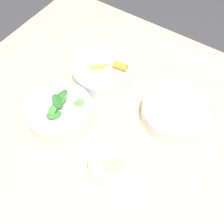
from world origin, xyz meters
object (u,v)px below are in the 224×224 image
at_px(bowl_beans_hotdog, 174,112).
at_px(ruler, 193,58).
at_px(bowl_greens, 60,111).
at_px(bowl_cookies, 112,163).
at_px(bowl_carrots, 103,72).

xyz_separation_m(bowl_beans_hotdog, ruler, (-0.06, 0.27, -0.02)).
distance_m(bowl_greens, ruler, 0.51).
bearing_deg(bowl_greens, bowl_cookies, -12.99).
relative_size(bowl_greens, bowl_cookies, 1.55).
height_order(bowl_greens, bowl_beans_hotdog, bowl_greens).
bearing_deg(bowl_beans_hotdog, bowl_carrots, 177.27).
relative_size(bowl_greens, ruler, 0.66).
height_order(bowl_greens, ruler, bowl_greens).
xyz_separation_m(bowl_greens, bowl_beans_hotdog, (0.28, 0.19, -0.01)).
xyz_separation_m(bowl_beans_hotdog, bowl_cookies, (-0.06, -0.24, 0.00)).
height_order(bowl_carrots, bowl_greens, bowl_greens).
xyz_separation_m(bowl_greens, ruler, (0.22, 0.46, -0.03)).
distance_m(bowl_carrots, bowl_beans_hotdog, 0.27).
bearing_deg(bowl_carrots, bowl_cookies, -50.87).
distance_m(bowl_carrots, bowl_cookies, 0.33).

